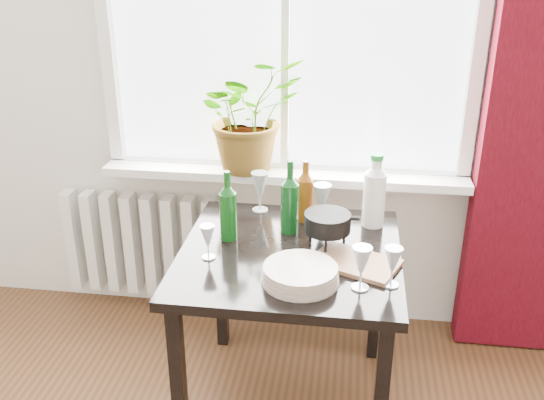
# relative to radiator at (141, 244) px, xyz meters

# --- Properties ---
(window) EXTENTS (1.72, 0.08, 1.62)m
(window) POSITION_rel_radiator_xyz_m (0.75, 0.04, 1.22)
(window) COLOR white
(window) RESTS_ON ground
(windowsill) EXTENTS (1.72, 0.20, 0.04)m
(windowsill) POSITION_rel_radiator_xyz_m (0.75, -0.03, 0.44)
(windowsill) COLOR white
(windowsill) RESTS_ON ground
(radiator) EXTENTS (0.80, 0.10, 0.55)m
(radiator) POSITION_rel_radiator_xyz_m (0.00, 0.00, 0.00)
(radiator) COLOR white
(radiator) RESTS_ON ground
(table) EXTENTS (0.85, 0.85, 0.74)m
(table) POSITION_rel_radiator_xyz_m (0.85, -0.63, 0.27)
(table) COLOR black
(table) RESTS_ON ground
(potted_plant) EXTENTS (0.63, 0.61, 0.53)m
(potted_plant) POSITION_rel_radiator_xyz_m (0.59, -0.03, 0.73)
(potted_plant) COLOR #207924
(potted_plant) RESTS_ON windowsill
(wine_bottle_left) EXTENTS (0.07, 0.07, 0.29)m
(wine_bottle_left) POSITION_rel_radiator_xyz_m (0.59, -0.56, 0.51)
(wine_bottle_left) COLOR #0C4010
(wine_bottle_left) RESTS_ON table
(wine_bottle_right) EXTENTS (0.09, 0.09, 0.31)m
(wine_bottle_right) POSITION_rel_radiator_xyz_m (0.83, -0.46, 0.52)
(wine_bottle_right) COLOR #0B3C13
(wine_bottle_right) RESTS_ON table
(bottle_amber) EXTENTS (0.07, 0.07, 0.28)m
(bottle_amber) POSITION_rel_radiator_xyz_m (0.88, -0.35, 0.50)
(bottle_amber) COLOR #71360C
(bottle_amber) RESTS_ON table
(cleaning_bottle) EXTENTS (0.12, 0.12, 0.32)m
(cleaning_bottle) POSITION_rel_radiator_xyz_m (1.17, -0.35, 0.52)
(cleaning_bottle) COLOR white
(cleaning_bottle) RESTS_ON table
(wineglass_front_right) EXTENTS (0.08, 0.08, 0.16)m
(wineglass_front_right) POSITION_rel_radiator_xyz_m (1.12, -0.87, 0.44)
(wineglass_front_right) COLOR silver
(wineglass_front_right) RESTS_ON table
(wineglass_far_right) EXTENTS (0.08, 0.08, 0.15)m
(wineglass_far_right) POSITION_rel_radiator_xyz_m (1.23, -0.83, 0.44)
(wineglass_far_right) COLOR #B7BCC5
(wineglass_far_right) RESTS_ON table
(wineglass_back_center) EXTENTS (0.10, 0.10, 0.18)m
(wineglass_back_center) POSITION_rel_radiator_xyz_m (0.95, -0.36, 0.45)
(wineglass_back_center) COLOR silver
(wineglass_back_center) RESTS_ON table
(wineglass_back_left) EXTENTS (0.09, 0.09, 0.18)m
(wineglass_back_left) POSITION_rel_radiator_xyz_m (0.68, -0.27, 0.45)
(wineglass_back_left) COLOR #AFB5BC
(wineglass_back_left) RESTS_ON table
(wineglass_front_left) EXTENTS (0.07, 0.07, 0.14)m
(wineglass_front_left) POSITION_rel_radiator_xyz_m (0.55, -0.73, 0.43)
(wineglass_front_left) COLOR silver
(wineglass_front_left) RESTS_ON table
(plate_stack) EXTENTS (0.33, 0.33, 0.06)m
(plate_stack) POSITION_rel_radiator_xyz_m (0.91, -0.85, 0.39)
(plate_stack) COLOR #C1B0A0
(plate_stack) RESTS_ON table
(fondue_pot) EXTENTS (0.23, 0.20, 0.14)m
(fondue_pot) POSITION_rel_radiator_xyz_m (0.99, -0.57, 0.43)
(fondue_pot) COLOR black
(fondue_pot) RESTS_ON table
(tv_remote) EXTENTS (0.05, 0.15, 0.02)m
(tv_remote) POSITION_rel_radiator_xyz_m (0.93, -0.85, 0.37)
(tv_remote) COLOR black
(tv_remote) RESTS_ON table
(cutting_board) EXTENTS (0.36, 0.30, 0.02)m
(cutting_board) POSITION_rel_radiator_xyz_m (1.10, -0.70, 0.37)
(cutting_board) COLOR #8D5E40
(cutting_board) RESTS_ON table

